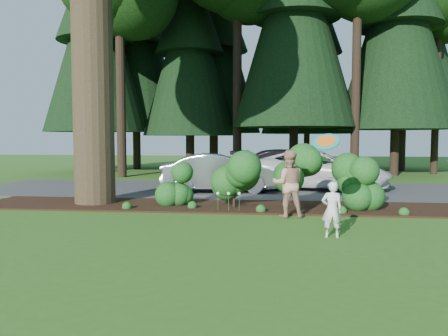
% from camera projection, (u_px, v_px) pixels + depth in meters
% --- Properties ---
extents(ground, '(80.00, 80.00, 0.00)m').
position_uv_depth(ground, '(231.00, 230.00, 9.76)').
color(ground, '#345C1A').
rests_on(ground, ground).
extents(mulch_bed, '(16.00, 2.50, 0.05)m').
position_uv_depth(mulch_bed, '(242.00, 207.00, 12.98)').
color(mulch_bed, black).
rests_on(mulch_bed, ground).
extents(driveway, '(22.00, 6.00, 0.03)m').
position_uv_depth(driveway, '(249.00, 190.00, 17.20)').
color(driveway, '#38383A').
rests_on(driveway, ground).
extents(shrub_row, '(6.53, 1.60, 1.61)m').
position_uv_depth(shrub_row, '(268.00, 181.00, 12.73)').
color(shrub_row, '#164A1A').
rests_on(shrub_row, ground).
extents(lily_cluster, '(0.69, 0.09, 0.57)m').
position_uv_depth(lily_cluster, '(229.00, 194.00, 12.14)').
color(lily_cluster, '#164A1A').
rests_on(lily_cluster, ground).
extents(tree_wall, '(25.66, 12.15, 17.09)m').
position_uv_depth(tree_wall, '(263.00, 9.00, 25.30)').
color(tree_wall, black).
rests_on(tree_wall, ground).
extents(car_silver_wagon, '(4.55, 2.19, 1.44)m').
position_uv_depth(car_silver_wagon, '(219.00, 173.00, 16.36)').
color(car_silver_wagon, '#B5B5BA').
rests_on(car_silver_wagon, driveway).
extents(car_white_suv, '(5.90, 3.42, 1.55)m').
position_uv_depth(car_white_suv, '(318.00, 170.00, 17.30)').
color(car_white_suv, silver).
rests_on(car_white_suv, driveway).
extents(car_dark_suv, '(5.59, 3.27, 1.52)m').
position_uv_depth(car_dark_suv, '(292.00, 167.00, 19.22)').
color(car_dark_suv, black).
rests_on(car_dark_suv, driveway).
extents(child, '(0.44, 0.29, 1.18)m').
position_uv_depth(child, '(332.00, 209.00, 9.04)').
color(child, white).
rests_on(child, ground).
extents(adult, '(0.89, 0.71, 1.75)m').
position_uv_depth(adult, '(288.00, 184.00, 11.34)').
color(adult, '#AD3E17').
rests_on(adult, ground).
extents(frisbee, '(0.64, 0.49, 0.47)m').
position_uv_depth(frisbee, '(326.00, 142.00, 9.33)').
color(frisbee, teal).
rests_on(frisbee, ground).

